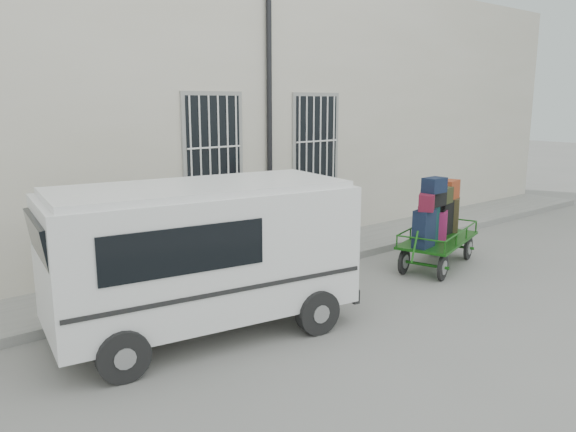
# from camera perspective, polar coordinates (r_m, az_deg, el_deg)

# --- Properties ---
(ground) EXTENTS (80.00, 80.00, 0.00)m
(ground) POSITION_cam_1_polar(r_m,az_deg,el_deg) (9.54, 4.48, -8.30)
(ground) COLOR slate
(ground) RESTS_ON ground
(building) EXTENTS (24.00, 5.15, 6.00)m
(building) POSITION_cam_1_polar(r_m,az_deg,el_deg) (13.48, -12.00, 10.31)
(building) COLOR beige
(building) RESTS_ON ground
(sidewalk) EXTENTS (24.00, 1.70, 0.15)m
(sidewalk) POSITION_cam_1_polar(r_m,az_deg,el_deg) (11.13, -3.42, -4.97)
(sidewalk) COLOR slate
(sidewalk) RESTS_ON ground
(luggage_cart) EXTENTS (2.59, 1.60, 1.85)m
(luggage_cart) POSITION_cam_1_polar(r_m,az_deg,el_deg) (11.41, 14.98, -0.50)
(luggage_cart) COLOR black
(luggage_cart) RESTS_ON ground
(van) EXTENTS (4.46, 2.44, 2.14)m
(van) POSITION_cam_1_polar(r_m,az_deg,el_deg) (7.89, -8.79, -3.36)
(van) COLOR white
(van) RESTS_ON ground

